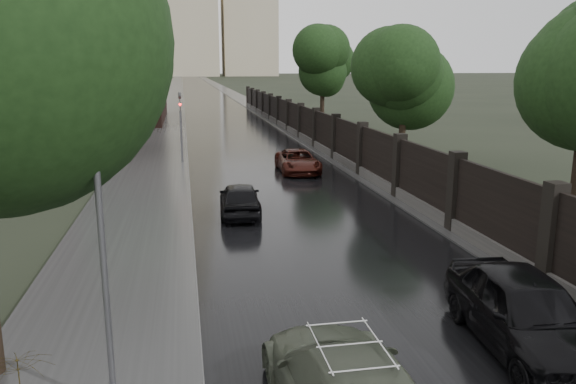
{
  "coord_description": "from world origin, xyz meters",
  "views": [
    {
      "loc": [
        -4.15,
        -6.74,
        5.42
      ],
      "look_at": [
        -0.97,
        10.37,
        1.5
      ],
      "focal_mm": 35.0,
      "sensor_mm": 36.0,
      "label": 1
    }
  ],
  "objects_px": {
    "tree_right_b": "(405,75)",
    "tree_right_c": "(323,71)",
    "tree_left_far": "(118,69)",
    "car_right_near": "(526,312)",
    "lamp_post": "(103,256)",
    "hatchback_left": "(240,199)",
    "traffic_light": "(181,122)",
    "car_right_far": "(298,161)"
  },
  "relations": [
    {
      "from": "tree_right_c",
      "to": "car_right_far",
      "type": "xyz_separation_m",
      "value": [
        -5.9,
        -18.6,
        -4.36
      ]
    },
    {
      "from": "tree_left_far",
      "to": "hatchback_left",
      "type": "relative_size",
      "value": 2.02
    },
    {
      "from": "traffic_light",
      "to": "hatchback_left",
      "type": "xyz_separation_m",
      "value": [
        2.09,
        -11.6,
        -1.77
      ]
    },
    {
      "from": "tree_right_b",
      "to": "traffic_light",
      "type": "xyz_separation_m",
      "value": [
        -11.8,
        2.99,
        -2.55
      ]
    },
    {
      "from": "tree_left_far",
      "to": "lamp_post",
      "type": "height_order",
      "value": "tree_left_far"
    },
    {
      "from": "tree_right_c",
      "to": "traffic_light",
      "type": "relative_size",
      "value": 1.75
    },
    {
      "from": "tree_right_c",
      "to": "lamp_post",
      "type": "height_order",
      "value": "tree_right_c"
    },
    {
      "from": "traffic_light",
      "to": "car_right_far",
      "type": "xyz_separation_m",
      "value": [
        5.9,
        -3.6,
        -1.81
      ]
    },
    {
      "from": "hatchback_left",
      "to": "car_right_near",
      "type": "height_order",
      "value": "car_right_near"
    },
    {
      "from": "tree_left_far",
      "to": "lamp_post",
      "type": "distance_m",
      "value": 28.73
    },
    {
      "from": "lamp_post",
      "to": "hatchback_left",
      "type": "xyz_separation_m",
      "value": [
        3.19,
        11.89,
        -2.05
      ]
    },
    {
      "from": "hatchback_left",
      "to": "car_right_far",
      "type": "height_order",
      "value": "hatchback_left"
    },
    {
      "from": "lamp_post",
      "to": "hatchback_left",
      "type": "height_order",
      "value": "lamp_post"
    },
    {
      "from": "tree_right_b",
      "to": "tree_right_c",
      "type": "xyz_separation_m",
      "value": [
        0.0,
        18.0,
        0.0
      ]
    },
    {
      "from": "lamp_post",
      "to": "traffic_light",
      "type": "bearing_deg",
      "value": 87.32
    },
    {
      "from": "tree_right_c",
      "to": "tree_left_far",
      "type": "bearing_deg",
      "value": -147.17
    },
    {
      "from": "tree_left_far",
      "to": "tree_right_b",
      "type": "xyz_separation_m",
      "value": [
        15.5,
        -8.0,
        -0.29
      ]
    },
    {
      "from": "tree_left_far",
      "to": "traffic_light",
      "type": "bearing_deg",
      "value": -53.53
    },
    {
      "from": "traffic_light",
      "to": "tree_right_c",
      "type": "bearing_deg",
      "value": 51.82
    },
    {
      "from": "tree_left_far",
      "to": "car_right_near",
      "type": "distance_m",
      "value": 29.86
    },
    {
      "from": "tree_left_far",
      "to": "car_right_far",
      "type": "distance_m",
      "value": 13.71
    },
    {
      "from": "tree_left_far",
      "to": "hatchback_left",
      "type": "distance_m",
      "value": 18.18
    },
    {
      "from": "hatchback_left",
      "to": "car_right_near",
      "type": "relative_size",
      "value": 0.79
    },
    {
      "from": "traffic_light",
      "to": "hatchback_left",
      "type": "relative_size",
      "value": 1.09
    },
    {
      "from": "tree_right_b",
      "to": "car_right_far",
      "type": "relative_size",
      "value": 1.65
    },
    {
      "from": "tree_right_b",
      "to": "lamp_post",
      "type": "xyz_separation_m",
      "value": [
        -12.9,
        -20.5,
        -2.28
      ]
    },
    {
      "from": "tree_left_far",
      "to": "car_right_near",
      "type": "relative_size",
      "value": 1.6
    },
    {
      "from": "lamp_post",
      "to": "car_right_near",
      "type": "height_order",
      "value": "lamp_post"
    },
    {
      "from": "car_right_near",
      "to": "car_right_far",
      "type": "bearing_deg",
      "value": 96.93
    },
    {
      "from": "car_right_near",
      "to": "car_right_far",
      "type": "xyz_separation_m",
      "value": [
        -0.6,
        19.11,
        -0.2
      ]
    },
    {
      "from": "traffic_light",
      "to": "car_right_near",
      "type": "height_order",
      "value": "traffic_light"
    },
    {
      "from": "car_right_near",
      "to": "traffic_light",
      "type": "bearing_deg",
      "value": 111.11
    },
    {
      "from": "tree_right_c",
      "to": "tree_right_b",
      "type": "bearing_deg",
      "value": -90.0
    },
    {
      "from": "lamp_post",
      "to": "car_right_near",
      "type": "xyz_separation_m",
      "value": [
        7.6,
        0.79,
        -1.89
      ]
    },
    {
      "from": "tree_left_far",
      "to": "tree_right_c",
      "type": "height_order",
      "value": "tree_left_far"
    },
    {
      "from": "lamp_post",
      "to": "tree_right_b",
      "type": "bearing_deg",
      "value": 57.82
    },
    {
      "from": "tree_right_b",
      "to": "lamp_post",
      "type": "bearing_deg",
      "value": -122.18
    },
    {
      "from": "tree_right_b",
      "to": "traffic_light",
      "type": "height_order",
      "value": "tree_right_b"
    },
    {
      "from": "tree_right_c",
      "to": "traffic_light",
      "type": "height_order",
      "value": "tree_right_c"
    },
    {
      "from": "tree_left_far",
      "to": "traffic_light",
      "type": "xyz_separation_m",
      "value": [
        3.7,
        -5.01,
        -2.84
      ]
    },
    {
      "from": "tree_right_b",
      "to": "car_right_far",
      "type": "distance_m",
      "value": 7.36
    },
    {
      "from": "hatchback_left",
      "to": "car_right_near",
      "type": "xyz_separation_m",
      "value": [
        4.41,
        -11.11,
        0.16
      ]
    }
  ]
}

